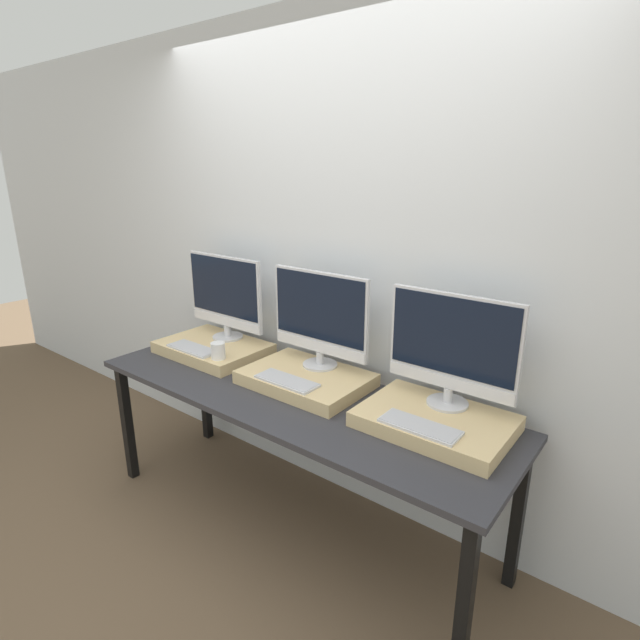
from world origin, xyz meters
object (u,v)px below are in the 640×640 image
keyboard_center (287,381)px  monitor_right (452,347)px  keyboard_left (193,349)px  monitor_left (225,295)px  keyboard_right (420,426)px  mug (218,351)px  monitor_center (320,316)px

keyboard_center → monitor_right: 0.80m
keyboard_center → monitor_right: monitor_right is taller
keyboard_left → keyboard_center: (0.71, 0.00, 0.00)m
monitor_left → keyboard_left: 0.37m
keyboard_center → monitor_right: bearing=20.1°
keyboard_center → keyboard_right: bearing=0.0°
keyboard_left → mug: (0.22, 0.00, 0.04)m
mug → keyboard_left: bearing=180.0°
keyboard_left → monitor_right: bearing=10.4°
keyboard_center → keyboard_right: same height
keyboard_right → keyboard_center: bearing=180.0°
keyboard_left → keyboard_right: size_ratio=1.00×
mug → monitor_center: monitor_center is taller
monitor_center → monitor_right: bearing=0.0°
monitor_right → keyboard_right: (0.00, -0.26, -0.26)m
monitor_center → keyboard_center: bearing=-90.0°
mug → monitor_center: (0.49, 0.26, 0.23)m
monitor_center → monitor_left: bearing=180.0°
keyboard_center → monitor_right: (0.71, 0.26, 0.26)m
monitor_left → monitor_center: same height
keyboard_left → monitor_center: size_ratio=0.57×
mug → keyboard_right: mug is taller
monitor_right → monitor_center: bearing=180.0°
keyboard_center → monitor_right: size_ratio=0.57×
monitor_left → monitor_center: size_ratio=1.00×
monitor_right → keyboard_left: bearing=-169.6°
monitor_right → keyboard_right: bearing=-90.0°
keyboard_center → keyboard_right: (0.71, 0.00, 0.00)m
keyboard_left → keyboard_center: 0.71m
keyboard_left → monitor_right: (1.42, 0.26, 0.26)m
monitor_left → keyboard_left: size_ratio=1.76×
monitor_right → keyboard_right: 0.37m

